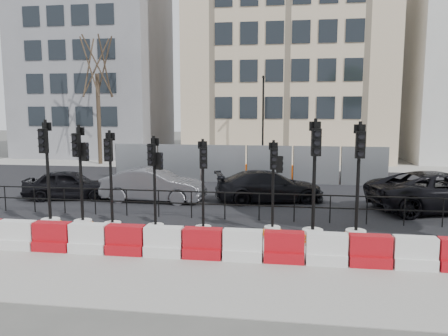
% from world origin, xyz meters
% --- Properties ---
extents(ground, '(120.00, 120.00, 0.00)m').
position_xyz_m(ground, '(0.00, 0.00, 0.00)').
color(ground, '#51514C').
rests_on(ground, ground).
extents(sidewalk_near, '(40.00, 6.00, 0.02)m').
position_xyz_m(sidewalk_near, '(0.00, -3.00, 0.01)').
color(sidewalk_near, gray).
rests_on(sidewalk_near, ground).
extents(road, '(40.00, 14.00, 0.03)m').
position_xyz_m(road, '(0.00, 7.00, 0.01)').
color(road, black).
rests_on(road, ground).
extents(sidewalk_far, '(40.00, 4.00, 0.02)m').
position_xyz_m(sidewalk_far, '(0.00, 16.00, 0.01)').
color(sidewalk_far, gray).
rests_on(sidewalk_far, ground).
extents(building_grey, '(11.00, 9.06, 14.00)m').
position_xyz_m(building_grey, '(-14.00, 21.99, 7.00)').
color(building_grey, gray).
rests_on(building_grey, ground).
extents(building_cream, '(15.00, 10.06, 18.00)m').
position_xyz_m(building_cream, '(2.00, 21.99, 9.00)').
color(building_cream, beige).
rests_on(building_cream, ground).
extents(kerb_railing, '(18.00, 0.04, 1.00)m').
position_xyz_m(kerb_railing, '(0.00, 1.20, 0.69)').
color(kerb_railing, black).
rests_on(kerb_railing, ground).
extents(heras_fencing, '(14.33, 1.72, 2.00)m').
position_xyz_m(heras_fencing, '(0.57, 9.86, 0.65)').
color(heras_fencing, gray).
rests_on(heras_fencing, ground).
extents(lamp_post_far, '(0.12, 0.56, 6.00)m').
position_xyz_m(lamp_post_far, '(0.50, 14.98, 3.22)').
color(lamp_post_far, black).
rests_on(lamp_post_far, ground).
extents(tree_bare_far, '(2.00, 2.00, 9.00)m').
position_xyz_m(tree_bare_far, '(-11.00, 15.50, 6.65)').
color(tree_bare_far, '#473828').
rests_on(tree_bare_far, ground).
extents(barrier_row, '(13.60, 0.50, 0.80)m').
position_xyz_m(barrier_row, '(-0.00, -2.80, 0.37)').
color(barrier_row, red).
rests_on(barrier_row, ground).
extents(traffic_signal_a, '(0.70, 0.70, 3.55)m').
position_xyz_m(traffic_signal_a, '(-5.24, -1.12, 0.73)').
color(traffic_signal_a, silver).
rests_on(traffic_signal_a, ground).
extents(traffic_signal_b, '(0.67, 0.67, 3.40)m').
position_xyz_m(traffic_signal_b, '(-4.18, -1.05, 0.81)').
color(traffic_signal_b, silver).
rests_on(traffic_signal_b, ground).
extents(traffic_signal_c, '(0.64, 0.64, 3.24)m').
position_xyz_m(traffic_signal_c, '(-3.19, -1.10, 0.67)').
color(traffic_signal_c, silver).
rests_on(traffic_signal_c, ground).
extents(traffic_signal_d, '(0.61, 0.61, 3.08)m').
position_xyz_m(traffic_signal_d, '(-1.81, -1.08, 0.73)').
color(traffic_signal_d, silver).
rests_on(traffic_signal_d, ground).
extents(traffic_signal_e, '(0.59, 0.59, 3.00)m').
position_xyz_m(traffic_signal_e, '(-0.34, -1.02, 0.62)').
color(traffic_signal_e, silver).
rests_on(traffic_signal_e, ground).
extents(traffic_signal_f, '(0.58, 0.58, 2.97)m').
position_xyz_m(traffic_signal_f, '(1.74, -0.77, 0.71)').
color(traffic_signal_f, silver).
rests_on(traffic_signal_f, ground).
extents(traffic_signal_g, '(0.71, 0.71, 3.61)m').
position_xyz_m(traffic_signal_g, '(2.90, -1.18, 0.75)').
color(traffic_signal_g, silver).
rests_on(traffic_signal_g, ground).
extents(traffic_signal_h, '(0.70, 0.70, 3.53)m').
position_xyz_m(traffic_signal_h, '(4.12, -1.05, 0.73)').
color(traffic_signal_h, silver).
rests_on(traffic_signal_h, ground).
extents(car_a, '(3.06, 4.38, 1.28)m').
position_xyz_m(car_a, '(-7.15, 3.76, 0.64)').
color(car_a, black).
rests_on(car_a, ground).
extents(car_b, '(1.69, 4.34, 1.41)m').
position_xyz_m(car_b, '(-3.41, 3.81, 0.70)').
color(car_b, '#47474C').
rests_on(car_b, ground).
extents(car_c, '(4.05, 5.43, 1.32)m').
position_xyz_m(car_c, '(1.40, 4.47, 0.66)').
color(car_c, black).
rests_on(car_c, ground).
extents(car_d, '(5.22, 6.73, 1.53)m').
position_xyz_m(car_d, '(7.96, 3.67, 0.76)').
color(car_d, black).
rests_on(car_d, ground).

